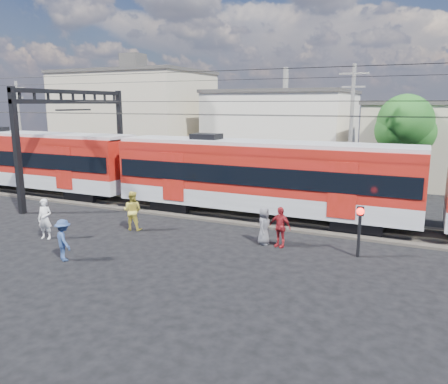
{
  "coord_description": "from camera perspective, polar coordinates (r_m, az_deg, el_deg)",
  "views": [
    {
      "loc": [
        10.34,
        -13.42,
        6.08
      ],
      "look_at": [
        1.83,
        5.0,
        1.97
      ],
      "focal_mm": 35.0,
      "sensor_mm": 36.0,
      "label": 1
    }
  ],
  "objects": [
    {
      "name": "crossing_signal",
      "position": [
        18.22,
        17.31,
        -3.79
      ],
      "size": [
        0.3,
        0.3,
        2.1
      ],
      "color": "black",
      "rests_on": "ground"
    },
    {
      "name": "pedestrian_a",
      "position": [
        21.53,
        -22.35,
        -3.26
      ],
      "size": [
        0.75,
        0.57,
        1.86
      ],
      "primitive_type": "imported",
      "rotation": [
        0.0,
        0.0,
        0.2
      ],
      "color": "silver",
      "rests_on": "ground"
    },
    {
      "name": "pedestrian_c",
      "position": [
        18.34,
        -20.22,
        -5.91
      ],
      "size": [
        1.23,
        1.04,
        1.66
      ],
      "primitive_type": "imported",
      "rotation": [
        0.0,
        0.0,
        2.66
      ],
      "color": "navy",
      "rests_on": "ground"
    },
    {
      "name": "rail_near",
      "position": [
        23.86,
        -1.73,
        -2.86
      ],
      "size": [
        70.0,
        0.12,
        0.12
      ],
      "primitive_type": "cube",
      "color": "#59544C",
      "rests_on": "track_bed"
    },
    {
      "name": "rail_far",
      "position": [
        25.17,
        -0.2,
        -2.1
      ],
      "size": [
        70.0,
        0.12,
        0.12
      ],
      "primitive_type": "cube",
      "color": "#59544C",
      "rests_on": "track_bed"
    },
    {
      "name": "tree_near",
      "position": [
        31.57,
        22.91,
        7.99
      ],
      "size": [
        3.82,
        3.64,
        6.72
      ],
      "color": "#382619",
      "rests_on": "ground"
    },
    {
      "name": "pedestrian_b",
      "position": [
        21.75,
        -11.88,
        -2.39
      ],
      "size": [
        1.07,
        0.92,
        1.93
      ],
      "primitive_type": "imported",
      "rotation": [
        0.0,
        0.0,
        3.36
      ],
      "color": "gold",
      "rests_on": "ground"
    },
    {
      "name": "ground",
      "position": [
        18.0,
        -12.19,
        -8.55
      ],
      "size": [
        120.0,
        120.0,
        0.0
      ],
      "primitive_type": "plane",
      "color": "black",
      "rests_on": "ground"
    },
    {
      "name": "building_midwest",
      "position": [
        42.34,
        7.88,
        8.07
      ],
      "size": [
        12.24,
        12.24,
        7.3
      ],
      "color": "beige",
      "rests_on": "ground"
    },
    {
      "name": "utility_pole_west",
      "position": [
        42.44,
        -25.14,
        7.96
      ],
      "size": [
        1.8,
        0.24,
        8.0
      ],
      "color": "slate",
      "rests_on": "ground"
    },
    {
      "name": "pedestrian_e",
      "position": [
        19.23,
        5.23,
        -4.44
      ],
      "size": [
        0.58,
        0.85,
        1.66
      ],
      "primitive_type": "imported",
      "rotation": [
        0.0,
        0.0,
        1.64
      ],
      "color": "#525157",
      "rests_on": "ground"
    },
    {
      "name": "building_west",
      "position": [
        46.37,
        -11.51,
        9.47
      ],
      "size": [
        14.28,
        10.2,
        9.3
      ],
      "color": "tan",
      "rests_on": "ground"
    },
    {
      "name": "track_bed",
      "position": [
        24.54,
        -0.94,
        -2.74
      ],
      "size": [
        70.0,
        3.4,
        0.12
      ],
      "primitive_type": "cube",
      "color": "#2D2823",
      "rests_on": "ground"
    },
    {
      "name": "commuter_train",
      "position": [
        23.01,
        5.32,
        2.21
      ],
      "size": [
        50.3,
        3.08,
        4.17
      ],
      "color": "black",
      "rests_on": "ground"
    },
    {
      "name": "catenary",
      "position": [
        28.65,
        -16.97,
        9.08
      ],
      "size": [
        70.0,
        9.3,
        7.52
      ],
      "color": "black",
      "rests_on": "ground"
    },
    {
      "name": "utility_pole_mid",
      "position": [
        28.8,
        16.25,
        7.93
      ],
      "size": [
        1.8,
        0.24,
        8.5
      ],
      "color": "slate",
      "rests_on": "ground"
    },
    {
      "name": "pedestrian_d",
      "position": [
        18.95,
        7.32,
        -4.54
      ],
      "size": [
        1.11,
        0.67,
        1.77
      ],
      "primitive_type": "imported",
      "rotation": [
        0.0,
        0.0,
        -0.24
      ],
      "color": "maroon",
      "rests_on": "ground"
    }
  ]
}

